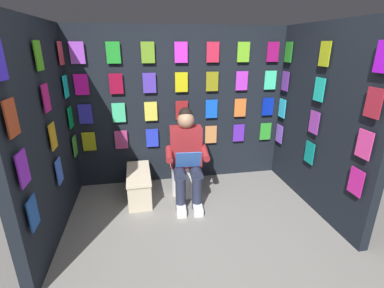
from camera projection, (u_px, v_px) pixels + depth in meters
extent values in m
plane|color=gray|center=(214.00, 273.00, 2.45)|extent=(30.00, 30.00, 0.00)
cube|color=black|center=(181.00, 107.00, 3.89)|extent=(3.02, 0.10, 2.16)
cube|color=#A29E13|center=(89.00, 142.00, 3.73)|extent=(0.17, 0.01, 0.26)
cube|color=#AC3575|center=(121.00, 140.00, 3.80)|extent=(0.17, 0.01, 0.26)
cube|color=blue|center=(152.00, 138.00, 3.88)|extent=(0.17, 0.01, 0.26)
cube|color=#51A811|center=(182.00, 136.00, 3.95)|extent=(0.17, 0.01, 0.26)
cube|color=#DA8A4B|center=(211.00, 135.00, 4.02)|extent=(0.17, 0.01, 0.26)
cube|color=#5E27C4|center=(239.00, 133.00, 4.09)|extent=(0.17, 0.01, 0.26)
cube|color=green|center=(265.00, 131.00, 4.17)|extent=(0.17, 0.01, 0.26)
cube|color=#2D28B0|center=(85.00, 114.00, 3.60)|extent=(0.17, 0.01, 0.26)
cube|color=#43D790|center=(119.00, 113.00, 3.67)|extent=(0.17, 0.01, 0.26)
cube|color=#E9E24B|center=(151.00, 111.00, 3.75)|extent=(0.17, 0.01, 0.26)
cube|color=maroon|center=(182.00, 110.00, 3.82)|extent=(0.17, 0.01, 0.26)
cube|color=blue|center=(212.00, 109.00, 3.89)|extent=(0.17, 0.01, 0.26)
cube|color=orange|center=(240.00, 108.00, 3.96)|extent=(0.17, 0.01, 0.26)
cube|color=#0A23B1|center=(268.00, 107.00, 4.04)|extent=(0.17, 0.01, 0.26)
cube|color=#EA11A3|center=(81.00, 85.00, 3.47)|extent=(0.17, 0.01, 0.26)
cube|color=maroon|center=(116.00, 84.00, 3.55)|extent=(0.17, 0.01, 0.26)
cube|color=#5137C0|center=(149.00, 83.00, 3.62)|extent=(0.17, 0.01, 0.26)
cube|color=yellow|center=(181.00, 82.00, 3.69)|extent=(0.17, 0.01, 0.26)
cube|color=olive|center=(212.00, 82.00, 3.76)|extent=(0.17, 0.01, 0.26)
cube|color=#C837E0|center=(242.00, 81.00, 3.84)|extent=(0.17, 0.01, 0.26)
cube|color=#41EDA9|center=(270.00, 80.00, 3.91)|extent=(0.17, 0.01, 0.26)
cube|color=#A147D4|center=(77.00, 53.00, 3.34)|extent=(0.17, 0.01, 0.26)
cube|color=green|center=(113.00, 53.00, 3.42)|extent=(0.17, 0.01, 0.26)
cube|color=#6BA027|center=(148.00, 52.00, 3.49)|extent=(0.17, 0.01, 0.26)
cube|color=#E02FE6|center=(181.00, 52.00, 3.56)|extent=(0.17, 0.01, 0.26)
cube|color=#D92444|center=(213.00, 52.00, 3.63)|extent=(0.17, 0.01, 0.26)
cube|color=#77D029|center=(244.00, 52.00, 3.71)|extent=(0.17, 0.01, 0.26)
cube|color=#A11168|center=(273.00, 52.00, 3.78)|extent=(0.17, 0.01, 0.26)
cube|color=black|center=(321.00, 120.00, 3.22)|extent=(0.10, 1.90, 2.16)
cube|color=#8C4EDF|center=(279.00, 134.00, 4.06)|extent=(0.01, 0.17, 0.26)
cube|color=#0E9188|center=(309.00, 153.00, 3.35)|extent=(0.01, 0.17, 0.26)
cube|color=#D41E91|center=(356.00, 182.00, 2.63)|extent=(0.01, 0.17, 0.26)
cube|color=#32D2EE|center=(282.00, 108.00, 3.93)|extent=(0.01, 0.17, 0.26)
cube|color=purple|center=(314.00, 122.00, 3.22)|extent=(0.01, 0.17, 0.26)
cube|color=#EE3D98|center=(364.00, 144.00, 2.50)|extent=(0.01, 0.17, 0.26)
cube|color=purple|center=(285.00, 81.00, 3.80)|extent=(0.01, 0.17, 0.26)
cube|color=#1BC5AF|center=(319.00, 90.00, 3.09)|extent=(0.01, 0.17, 0.26)
cube|color=#A92134|center=(374.00, 103.00, 2.37)|extent=(0.01, 0.17, 0.26)
cube|color=#219522|center=(288.00, 52.00, 3.67)|extent=(0.01, 0.17, 0.26)
cube|color=#A9B819|center=(325.00, 54.00, 2.96)|extent=(0.01, 0.17, 0.26)
cube|color=#A411E4|center=(384.00, 57.00, 2.24)|extent=(0.01, 0.17, 0.26)
cube|color=black|center=(43.00, 135.00, 2.71)|extent=(0.10, 1.90, 2.16)
cube|color=#1A4AA2|center=(33.00, 213.00, 2.14)|extent=(0.01, 0.17, 0.26)
cube|color=blue|center=(59.00, 171.00, 2.86)|extent=(0.01, 0.17, 0.26)
cube|color=green|center=(75.00, 146.00, 3.57)|extent=(0.01, 0.17, 0.26)
cube|color=purple|center=(23.00, 169.00, 2.02)|extent=(0.01, 0.17, 0.26)
cube|color=gold|center=(53.00, 136.00, 2.73)|extent=(0.01, 0.17, 0.26)
cube|color=#08A040|center=(71.00, 117.00, 3.44)|extent=(0.01, 0.17, 0.26)
cube|color=#A93A1B|center=(11.00, 118.00, 1.89)|extent=(0.01, 0.17, 0.26)
cube|color=#C01972|center=(46.00, 98.00, 2.60)|extent=(0.01, 0.17, 0.26)
cube|color=#12EDDD|center=(66.00, 87.00, 3.31)|extent=(0.01, 0.17, 0.26)
cube|color=#429D13|center=(39.00, 56.00, 2.47)|extent=(0.01, 0.17, 0.26)
cube|color=#DC3E49|center=(61.00, 53.00, 3.18)|extent=(0.01, 0.17, 0.26)
cylinder|color=white|center=(186.00, 179.00, 3.72)|extent=(0.38, 0.38, 0.40)
cylinder|color=white|center=(186.00, 165.00, 3.65)|extent=(0.41, 0.41, 0.02)
cube|color=white|center=(184.00, 146.00, 3.84)|extent=(0.39, 0.21, 0.36)
cylinder|color=white|center=(184.00, 149.00, 3.75)|extent=(0.39, 0.10, 0.39)
cube|color=maroon|center=(186.00, 146.00, 3.53)|extent=(0.42, 0.25, 0.52)
sphere|color=tan|center=(186.00, 120.00, 3.38)|extent=(0.21, 0.21, 0.21)
sphere|color=black|center=(186.00, 114.00, 3.39)|extent=(0.17, 0.17, 0.17)
cylinder|color=#23283D|center=(195.00, 170.00, 3.44)|extent=(0.18, 0.41, 0.15)
cylinder|color=#23283D|center=(179.00, 171.00, 3.42)|extent=(0.18, 0.41, 0.15)
cylinder|color=#23283D|center=(197.00, 193.00, 3.35)|extent=(0.12, 0.12, 0.42)
cylinder|color=#23283D|center=(181.00, 194.00, 3.33)|extent=(0.12, 0.12, 0.42)
cube|color=white|center=(198.00, 208.00, 3.35)|extent=(0.13, 0.27, 0.09)
cube|color=white|center=(181.00, 209.00, 3.33)|extent=(0.13, 0.27, 0.09)
cylinder|color=maroon|center=(205.00, 153.00, 3.39)|extent=(0.11, 0.31, 0.13)
cylinder|color=maroon|center=(169.00, 154.00, 3.35)|extent=(0.11, 0.31, 0.13)
cube|color=#3D73DD|center=(188.00, 160.00, 3.23)|extent=(0.31, 0.15, 0.23)
cube|color=beige|center=(139.00, 186.00, 3.63)|extent=(0.30, 0.74, 0.33)
cube|color=beige|center=(138.00, 173.00, 3.57)|extent=(0.31, 0.77, 0.03)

